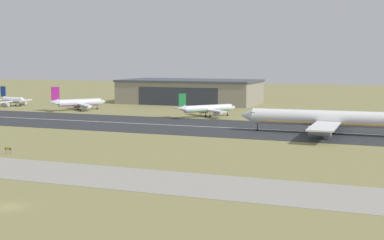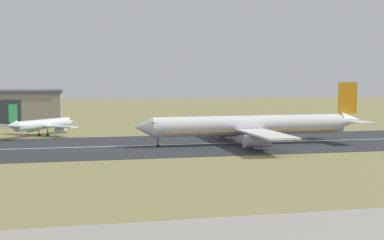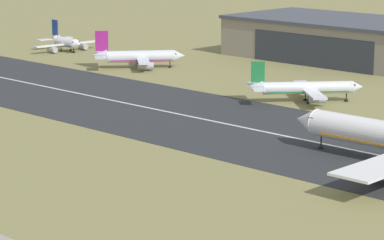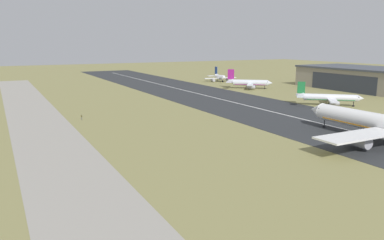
{
  "view_description": "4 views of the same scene",
  "coord_description": "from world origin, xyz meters",
  "px_view_note": "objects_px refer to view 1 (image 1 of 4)",
  "views": [
    {
      "loc": [
        52.11,
        -61.86,
        21.56
      ],
      "look_at": [
        5.18,
        61.86,
        6.47
      ],
      "focal_mm": 50.0,
      "sensor_mm": 36.0,
      "label": 1
    },
    {
      "loc": [
        -5.76,
        -24.79,
        15.31
      ],
      "look_at": [
        15.33,
        67.18,
        8.23
      ],
      "focal_mm": 50.0,
      "sensor_mm": 36.0,
      "label": 2
    },
    {
      "loc": [
        103.83,
        -29.64,
        38.83
      ],
      "look_at": [
        7.98,
        69.1,
        8.39
      ],
      "focal_mm": 85.0,
      "sensor_mm": 36.0,
      "label": 3
    },
    {
      "loc": [
        88.91,
        12.62,
        23.78
      ],
      "look_at": [
        9.05,
        54.68,
        5.23
      ],
      "focal_mm": 35.0,
      "sensor_mm": 36.0,
      "label": 4
    }
  ],
  "objects_px": {
    "airplane_landing": "(334,119)",
    "airplane_parked_east": "(13,100)",
    "airplane_parked_west": "(207,109)",
    "runway_sign": "(8,149)",
    "airplane_parked_centre": "(79,103)"
  },
  "relations": [
    {
      "from": "airplane_parked_east",
      "to": "runway_sign",
      "type": "distance_m",
      "value": 132.07
    },
    {
      "from": "airplane_parked_west",
      "to": "airplane_parked_centre",
      "type": "height_order",
      "value": "airplane_parked_centre"
    },
    {
      "from": "airplane_landing",
      "to": "runway_sign",
      "type": "distance_m",
      "value": 89.14
    },
    {
      "from": "airplane_landing",
      "to": "runway_sign",
      "type": "relative_size",
      "value": 35.04
    },
    {
      "from": "airplane_landing",
      "to": "airplane_parked_west",
      "type": "relative_size",
      "value": 2.43
    },
    {
      "from": "airplane_parked_east",
      "to": "runway_sign",
      "type": "bearing_deg",
      "value": -51.27
    },
    {
      "from": "runway_sign",
      "to": "airplane_parked_east",
      "type": "bearing_deg",
      "value": 128.73
    },
    {
      "from": "airplane_landing",
      "to": "airplane_parked_east",
      "type": "height_order",
      "value": "airplane_landing"
    },
    {
      "from": "airplane_parked_centre",
      "to": "runway_sign",
      "type": "bearing_deg",
      "value": -65.94
    },
    {
      "from": "airplane_parked_west",
      "to": "airplane_landing",
      "type": "bearing_deg",
      "value": -32.17
    },
    {
      "from": "airplane_landing",
      "to": "runway_sign",
      "type": "xyz_separation_m",
      "value": [
        -66.21,
        -59.6,
        -3.33
      ]
    },
    {
      "from": "airplane_parked_centre",
      "to": "airplane_landing",
      "type": "bearing_deg",
      "value": -18.81
    },
    {
      "from": "airplane_landing",
      "to": "airplane_parked_east",
      "type": "xyz_separation_m",
      "value": [
        -148.83,
        43.43,
        -1.77
      ]
    },
    {
      "from": "runway_sign",
      "to": "airplane_parked_west",
      "type": "bearing_deg",
      "value": 79.54
    },
    {
      "from": "airplane_parked_west",
      "to": "airplane_parked_centre",
      "type": "distance_m",
      "value": 60.32
    }
  ]
}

